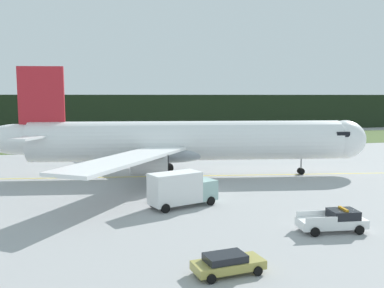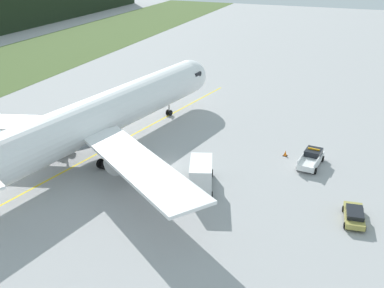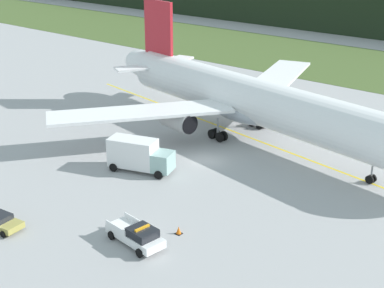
% 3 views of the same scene
% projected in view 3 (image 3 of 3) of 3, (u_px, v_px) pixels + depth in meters
% --- Properties ---
extents(ground, '(320.00, 320.00, 0.00)m').
position_uv_depth(ground, '(204.00, 161.00, 62.43)').
color(ground, '#A2A2A3').
extents(taxiway_centerline_main, '(66.54, 11.80, 0.01)m').
position_uv_depth(taxiway_centerline_main, '(256.00, 140.00, 68.43)').
color(taxiway_centerline_main, yellow).
rests_on(taxiway_centerline_main, ground).
extents(airliner, '(52.15, 44.27, 14.85)m').
position_uv_depth(airliner, '(254.00, 101.00, 67.09)').
color(airliner, white).
rests_on(airliner, ground).
extents(ops_pickup_truck, '(5.69, 2.83, 1.94)m').
position_uv_depth(ops_pickup_truck, '(137.00, 235.00, 45.85)').
color(ops_pickup_truck, white).
rests_on(ops_pickup_truck, ground).
extents(catering_truck, '(7.37, 4.52, 3.67)m').
position_uv_depth(catering_truck, '(139.00, 154.00, 59.31)').
color(catering_truck, '#95B9B4').
rests_on(catering_truck, ground).
extents(apron_cone, '(0.56, 0.56, 0.70)m').
position_uv_depth(apron_cone, '(179.00, 230.00, 47.63)').
color(apron_cone, black).
rests_on(apron_cone, ground).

